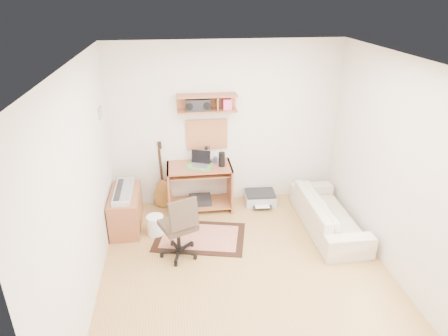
{
  "coord_description": "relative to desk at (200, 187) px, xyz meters",
  "views": [
    {
      "loc": [
        -0.79,
        -3.9,
        3.26
      ],
      "look_at": [
        -0.15,
        1.05,
        1.0
      ],
      "focal_mm": 31.89,
      "sensor_mm": 36.0,
      "label": 1
    }
  ],
  "objects": [
    {
      "name": "rug",
      "position": [
        -0.07,
        -0.84,
        -0.37
      ],
      "size": [
        1.41,
        1.1,
        0.02
      ],
      "primitive_type": "cube",
      "rotation": [
        0.0,
        0.0,
        -0.22
      ],
      "color": "#D9B491",
      "rests_on": "floor"
    },
    {
      "name": "pencil_cup",
      "position": [
        0.26,
        0.1,
        0.42
      ],
      "size": [
        0.07,
        0.07,
        0.09
      ],
      "primitive_type": "cylinder",
      "color": "#33459B",
      "rests_on": "desk"
    },
    {
      "name": "boombox",
      "position": [
        0.01,
        0.15,
        1.3
      ],
      "size": [
        0.35,
        0.16,
        0.18
      ],
      "primitive_type": "cube",
      "color": "black",
      "rests_on": "wall_shelf"
    },
    {
      "name": "back_wall",
      "position": [
        0.45,
        0.28,
        0.93
      ],
      "size": [
        3.6,
        0.01,
        2.6
      ],
      "primitive_type": "cube",
      "color": "silver",
      "rests_on": "ground"
    },
    {
      "name": "cabinet",
      "position": [
        -1.13,
        -0.39,
        -0.1
      ],
      "size": [
        0.4,
        0.9,
        0.55
      ],
      "primitive_type": "cube",
      "color": "#9A5536",
      "rests_on": "floor"
    },
    {
      "name": "speaker",
      "position": [
        0.35,
        -0.05,
        0.49
      ],
      "size": [
        0.1,
        0.1,
        0.22
      ],
      "primitive_type": "cylinder",
      "color": "black",
      "rests_on": "desk"
    },
    {
      "name": "wall_photo",
      "position": [
        -1.34,
        -0.23,
        1.34
      ],
      "size": [
        0.02,
        0.2,
        0.15
      ],
      "primitive_type": "cube",
      "color": "#4C8CBF",
      "rests_on": "left_wall"
    },
    {
      "name": "desk_lamp",
      "position": [
        0.17,
        0.14,
        0.52
      ],
      "size": [
        0.09,
        0.09,
        0.28
      ],
      "primitive_type": null,
      "color": "black",
      "rests_on": "desk"
    },
    {
      "name": "left_wall",
      "position": [
        -1.35,
        -1.73,
        0.93
      ],
      "size": [
        0.01,
        4.0,
        2.6
      ],
      "primitive_type": "cube",
      "color": "silver",
      "rests_on": "ground"
    },
    {
      "name": "guitar",
      "position": [
        -0.59,
        0.13,
        0.17
      ],
      "size": [
        0.32,
        0.23,
        1.1
      ],
      "primitive_type": null,
      "rotation": [
        0.0,
        0.0,
        -0.15
      ],
      "color": "#A27332",
      "rests_on": "floor"
    },
    {
      "name": "floor",
      "position": [
        0.45,
        -1.73,
        -0.38
      ],
      "size": [
        3.6,
        4.0,
        0.01
      ],
      "primitive_type": "cube",
      "color": "#B3874A",
      "rests_on": "ground"
    },
    {
      "name": "wall_shelf",
      "position": [
        0.15,
        0.15,
        1.32
      ],
      "size": [
        0.9,
        0.25,
        0.26
      ],
      "primitive_type": "cube",
      "color": "#9A5536",
      "rests_on": "back_wall"
    },
    {
      "name": "sofa",
      "position": [
        1.83,
        -0.83,
        -0.04
      ],
      "size": [
        0.5,
        1.71,
        0.67
      ],
      "primitive_type": "imported",
      "rotation": [
        0.0,
        0.0,
        1.57
      ],
      "color": "beige",
      "rests_on": "floor"
    },
    {
      "name": "cork_board",
      "position": [
        0.15,
        0.25,
        0.79
      ],
      "size": [
        0.64,
        0.03,
        0.49
      ],
      "primitive_type": "cube",
      "color": "#A87954",
      "rests_on": "back_wall"
    },
    {
      "name": "ceiling",
      "position": [
        0.45,
        -1.73,
        2.23
      ],
      "size": [
        3.6,
        4.0,
        0.01
      ],
      "primitive_type": "cube",
      "color": "white",
      "rests_on": "ground"
    },
    {
      "name": "right_wall",
      "position": [
        2.26,
        -1.73,
        0.93
      ],
      "size": [
        0.01,
        4.0,
        2.6
      ],
      "primitive_type": "cube",
      "color": "silver",
      "rests_on": "ground"
    },
    {
      "name": "task_chair",
      "position": [
        -0.37,
        -1.21,
        0.09
      ],
      "size": [
        0.62,
        0.62,
        0.93
      ],
      "primitive_type": null,
      "rotation": [
        0.0,
        0.0,
        0.41
      ],
      "color": "#382C21",
      "rests_on": "floor"
    },
    {
      "name": "printer",
      "position": [
        1.0,
        0.04,
        -0.29
      ],
      "size": [
        0.51,
        0.4,
        0.19
      ],
      "primitive_type": "cube",
      "rotation": [
        0.0,
        0.0,
        -0.05
      ],
      "color": "#A5A8AA",
      "rests_on": "floor"
    },
    {
      "name": "desk",
      "position": [
        0.0,
        0.0,
        0.0
      ],
      "size": [
        1.0,
        0.55,
        0.75
      ],
      "primitive_type": null,
      "color": "#9A5536",
      "rests_on": "floor"
    },
    {
      "name": "laptop",
      "position": [
        -0.0,
        -0.02,
        0.49
      ],
      "size": [
        0.39,
        0.39,
        0.23
      ],
      "primitive_type": null,
      "rotation": [
        0.0,
        0.0,
        -0.37
      ],
      "color": "silver",
      "rests_on": "desk"
    },
    {
      "name": "music_keyboard",
      "position": [
        -1.13,
        -0.39,
        0.21
      ],
      "size": [
        0.25,
        0.79,
        0.07
      ],
      "primitive_type": "cube",
      "color": "#B2B5BA",
      "rests_on": "cabinet"
    },
    {
      "name": "waste_basket",
      "position": [
        -0.7,
        -0.66,
        -0.23
      ],
      "size": [
        0.24,
        0.24,
        0.29
      ],
      "primitive_type": "cylinder",
      "rotation": [
        0.0,
        0.0,
        0.01
      ],
      "color": "white",
      "rests_on": "floor"
    }
  ]
}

